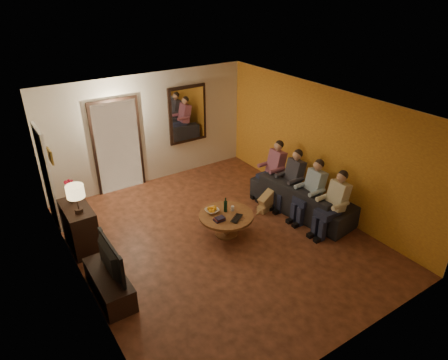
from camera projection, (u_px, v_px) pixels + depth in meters
floor at (220, 238)px, 7.65m from camera, size 5.00×6.00×0.01m
ceiling at (219, 107)px, 6.46m from camera, size 5.00×6.00×0.01m
back_wall at (149, 130)px, 9.28m from camera, size 5.00×0.02×2.60m
front_wall at (353, 272)px, 4.83m from camera, size 5.00×0.02×2.60m
left_wall at (76, 221)px, 5.83m from camera, size 0.02×6.00×2.60m
right_wall at (320, 148)px, 8.29m from camera, size 0.02×6.00×2.60m
orange_accent at (320, 148)px, 8.28m from camera, size 0.01×6.00×2.60m
kitchen_doorway at (118, 147)px, 8.99m from camera, size 1.00×0.06×2.10m
door_trim at (118, 147)px, 8.98m from camera, size 1.12×0.04×2.22m
fridge_glimpse at (129, 151)px, 9.19m from camera, size 0.45×0.03×1.70m
mirror_frame at (188, 114)px, 9.65m from camera, size 1.00×0.05×1.40m
mirror_glass at (188, 115)px, 9.63m from camera, size 0.86×0.02×1.26m
white_door at (48, 178)px, 7.69m from camera, size 0.06×0.85×2.04m
framed_art at (50, 156)px, 6.56m from camera, size 0.03×0.28×0.24m
art_canvas at (51, 156)px, 6.57m from camera, size 0.01×0.22×0.18m
dresser at (80, 227)px, 7.25m from camera, size 0.45×0.95×0.84m
table_lamp at (77, 199)px, 6.77m from camera, size 0.30×0.30×0.54m
flower_vase at (70, 191)px, 7.12m from camera, size 0.14×0.14×0.44m
tv_stand at (109, 284)px, 6.23m from camera, size 0.45×1.21×0.40m
tv at (105, 260)px, 6.01m from camera, size 0.97×0.13×0.56m
sofa at (304, 196)px, 8.42m from camera, size 2.43×1.21×0.68m
person_a at (334, 205)px, 7.59m from camera, size 0.60×0.40×1.20m
person_b at (312, 193)px, 8.03m from camera, size 0.60×0.40×1.20m
person_c at (292, 181)px, 8.48m from camera, size 0.60×0.40×1.20m
person_d at (274, 171)px, 8.92m from camera, size 0.60×0.40×1.20m
dog at (268, 198)px, 8.48m from camera, size 0.59×0.34×0.56m
coffee_table at (226, 224)px, 7.68m from camera, size 1.28×1.28×0.45m
bowl at (212, 211)px, 7.64m from camera, size 0.26×0.26×0.06m
oranges at (212, 208)px, 7.61m from camera, size 0.20×0.20×0.08m
wine_bottle at (226, 205)px, 7.61m from camera, size 0.07×0.07×0.31m
wine_glass at (233, 208)px, 7.68m from camera, size 0.06×0.06×0.10m
book_stack at (219, 219)px, 7.38m from camera, size 0.20×0.15×0.07m
laptop at (239, 219)px, 7.41m from camera, size 0.39×0.36×0.03m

